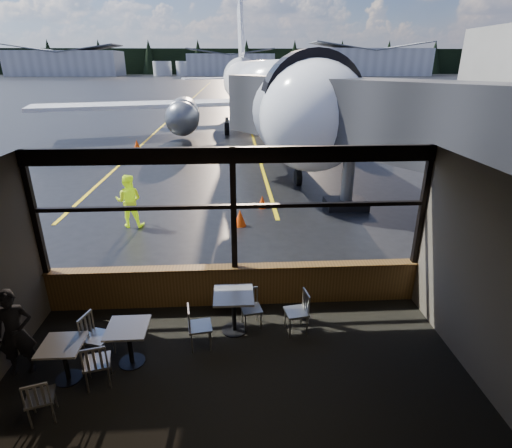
{
  "coord_description": "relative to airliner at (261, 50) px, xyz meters",
  "views": [
    {
      "loc": [
        0.01,
        -7.64,
        4.99
      ],
      "look_at": [
        0.52,
        1.0,
        1.5
      ],
      "focal_mm": 28.0,
      "sensor_mm": 36.0,
      "label": 1
    }
  ],
  "objects": [
    {
      "name": "ground_plane",
      "position": [
        -2.1,
        97.93,
        -5.84
      ],
      "size": [
        520.0,
        520.0,
        0.0
      ],
      "primitive_type": "plane",
      "color": "black",
      "rests_on": "ground"
    },
    {
      "name": "carpet_floor",
      "position": [
        -2.1,
        -25.07,
        -5.83
      ],
      "size": [
        8.0,
        6.0,
        0.01
      ],
      "primitive_type": "cube",
      "color": "black",
      "rests_on": "ground"
    },
    {
      "name": "ceiling",
      "position": [
        -2.1,
        -25.07,
        -2.34
      ],
      "size": [
        8.0,
        6.0,
        0.04
      ],
      "primitive_type": "cube",
      "color": "#38332D",
      "rests_on": "ground"
    },
    {
      "name": "window_sill",
      "position": [
        -2.1,
        -22.07,
        -5.39
      ],
      "size": [
        8.0,
        0.28,
        0.9
      ],
      "primitive_type": "cube",
      "color": "#56391A",
      "rests_on": "ground"
    },
    {
      "name": "window_header",
      "position": [
        -2.1,
        -22.07,
        -2.49
      ],
      "size": [
        8.0,
        0.18,
        0.3
      ],
      "primitive_type": "cube",
      "color": "black",
      "rests_on": "ground"
    },
    {
      "name": "mullion_left",
      "position": [
        -6.05,
        -22.07,
        -3.64
      ],
      "size": [
        0.12,
        0.12,
        2.6
      ],
      "primitive_type": "cube",
      "color": "black",
      "rests_on": "ground"
    },
    {
      "name": "mullion_centre",
      "position": [
        -2.1,
        -22.07,
        -3.64
      ],
      "size": [
        0.12,
        0.12,
        2.6
      ],
      "primitive_type": "cube",
      "color": "black",
      "rests_on": "ground"
    },
    {
      "name": "mullion_right",
      "position": [
        1.85,
        -22.07,
        -3.64
      ],
      "size": [
        0.12,
        0.12,
        2.6
      ],
      "primitive_type": "cube",
      "color": "black",
      "rests_on": "ground"
    },
    {
      "name": "window_transom",
      "position": [
        -2.1,
        -22.07,
        -3.54
      ],
      "size": [
        8.0,
        0.1,
        0.08
      ],
      "primitive_type": "cube",
      "color": "black",
      "rests_on": "ground"
    },
    {
      "name": "airliner",
      "position": [
        0.0,
        0.0,
        0.0
      ],
      "size": [
        34.08,
        40.05,
        11.67
      ],
      "primitive_type": null,
      "rotation": [
        0.0,
        0.0,
        0.06
      ],
      "color": "white",
      "rests_on": "ground_plane"
    },
    {
      "name": "jet_bridge",
      "position": [
        1.5,
        -16.57,
        -3.44
      ],
      "size": [
        9.0,
        11.0,
        4.8
      ],
      "primitive_type": null,
      "color": "#2F2F31",
      "rests_on": "ground_plane"
    },
    {
      "name": "cafe_table_near",
      "position": [
        -2.14,
        -23.06,
        -5.41
      ],
      "size": [
        0.77,
        0.77,
        0.85
      ],
      "primitive_type": null,
      "color": "#ABA59D",
      "rests_on": "carpet_floor"
    },
    {
      "name": "cafe_table_mid",
      "position": [
        -3.98,
        -23.87,
        -5.45
      ],
      "size": [
        0.7,
        0.7,
        0.77
      ],
      "primitive_type": null,
      "color": "#A4A197",
      "rests_on": "carpet_floor"
    },
    {
      "name": "cafe_table_left",
      "position": [
        -4.96,
        -24.22,
        -5.47
      ],
      "size": [
        0.66,
        0.66,
        0.73
      ],
      "primitive_type": null,
      "color": "gray",
      "rests_on": "carpet_floor"
    },
    {
      "name": "chair_near_e",
      "position": [
        -0.91,
        -23.14,
        -5.39
      ],
      "size": [
        0.55,
        0.55,
        0.89
      ],
      "primitive_type": null,
      "rotation": [
        0.0,
        0.0,
        1.72
      ],
      "color": "#B0AB9F",
      "rests_on": "carpet_floor"
    },
    {
      "name": "chair_near_w",
      "position": [
        -2.77,
        -23.5,
        -5.39
      ],
      "size": [
        0.55,
        0.55,
        0.89
      ],
      "primitive_type": null,
      "rotation": [
        0.0,
        0.0,
        -1.42
      ],
      "color": "#B5AFA3",
      "rests_on": "carpet_floor"
    },
    {
      "name": "chair_near_n",
      "position": [
        -1.79,
        -22.93,
        -5.43
      ],
      "size": [
        0.52,
        0.52,
        0.82
      ],
      "primitive_type": null,
      "rotation": [
        0.0,
        0.0,
        3.34
      ],
      "color": "#AAA499",
      "rests_on": "carpet_floor"
    },
    {
      "name": "chair_mid_s",
      "position": [
        -4.39,
        -24.35,
        -5.4
      ],
      "size": [
        0.58,
        0.58,
        0.88
      ],
      "primitive_type": null,
      "rotation": [
        0.0,
        0.0,
        0.23
      ],
      "color": "#ADA79C",
      "rests_on": "carpet_floor"
    },
    {
      "name": "chair_mid_w",
      "position": [
        -4.57,
        -23.72,
        -5.38
      ],
      "size": [
        0.62,
        0.62,
        0.91
      ],
      "primitive_type": null,
      "rotation": [
        0.0,
        0.0,
        -1.88
      ],
      "color": "#B1ACA0",
      "rests_on": "carpet_floor"
    },
    {
      "name": "chair_left_s",
      "position": [
        -5.01,
        -25.03,
        -5.43
      ],
      "size": [
        0.55,
        0.55,
        0.81
      ],
      "primitive_type": null,
      "rotation": [
        0.0,
        0.0,
        0.29
      ],
      "color": "#BAB6A8",
      "rests_on": "carpet_floor"
    },
    {
      "name": "passenger",
      "position": [
        -5.8,
        -23.97,
        -5.04
      ],
      "size": [
        0.66,
        0.52,
        1.6
      ],
      "primitive_type": "imported",
      "rotation": [
        0.0,
        0.0,
        0.27
      ],
      "color": "black",
      "rests_on": "carpet_floor"
    },
    {
      "name": "ground_crew",
      "position": [
        -5.48,
        -17.26,
        -4.97
      ],
      "size": [
        0.86,
        0.68,
        1.74
      ],
      "primitive_type": "imported",
      "rotation": [
        0.0,
        0.0,
        3.12
      ],
      "color": "#BFF219",
      "rests_on": "ground_plane"
    },
    {
      "name": "cone_nose",
      "position": [
        -1.05,
        -15.73,
        -5.6
      ],
      "size": [
        0.34,
        0.34,
        0.47
      ],
      "primitive_type": "cone",
      "color": "#FD6507",
      "rests_on": "ground_plane"
    },
    {
      "name": "cone_wing",
      "position": [
        -8.2,
        -3.79,
        -5.59
      ],
      "size": [
        0.36,
        0.36,
        0.5
      ],
      "primitive_type": "cone",
      "color": "#E14D07",
      "rests_on": "ground_plane"
    },
    {
      "name": "hangar_left",
      "position": [
        -72.1,
        157.93,
        -0.34
      ],
      "size": [
        45.0,
        18.0,
        11.0
      ],
      "primitive_type": null,
      "color": "silver",
      "rests_on": "ground_plane"
    },
    {
      "name": "hangar_mid",
      "position": [
        -2.1,
        162.93,
        -0.84
      ],
      "size": [
        38.0,
        15.0,
        10.0
      ],
      "primitive_type": null,
      "color": "silver",
      "rests_on": "ground_plane"
    },
    {
      "name": "hangar_right",
      "position": [
        57.9,
        155.93,
        0.16
      ],
      "size": [
        50.0,
        20.0,
        12.0
      ],
      "primitive_type": null,
      "color": "silver",
      "rests_on": "ground_plane"
    },
    {
      "name": "fuel_tank_a",
      "position": [
        -32.1,
        159.93,
        -2.84
      ],
      "size": [
        8.0,
        8.0,
        6.0
      ],
      "primitive_type": "cylinder",
      "color": "silver",
      "rests_on": "ground_plane"
    },
    {
      "name": "fuel_tank_b",
      "position": [
        -22.1,
        159.93,
        -2.84
      ],
      "size": [
        8.0,
        8.0,
        6.0
      ],
      "primitive_type": "cylinder",
      "color": "silver",
      "rests_on": "ground_plane"
    },
    {
      "name": "fuel_tank_c",
      "position": [
        -12.1,
        159.93,
        -2.84
      ],
      "size": [
        8.0,
        8.0,
        6.0
      ],
      "primitive_type": "cylinder",
      "color": "silver",
      "rests_on": "ground_plane"
    },
    {
      "name": "treeline",
      "position": [
        -2.1,
        187.93,
        0.16
      ],
      "size": [
        360.0,
        3.0,
        12.0
      ],
      "primitive_type": "cube",
      "color": "black",
      "rests_on": "ground_plane"
    },
    {
      "name": "cone_extra",
      "position": [
        -1.9,
        -17.46,
        -5.56
      ],
      "size": [
        0.4,
        0.4,
        0.56
      ],
      "primitive_type": "cone",
      "color": "#FF5A08",
      "rests_on": "ground_plane"
    }
  ]
}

